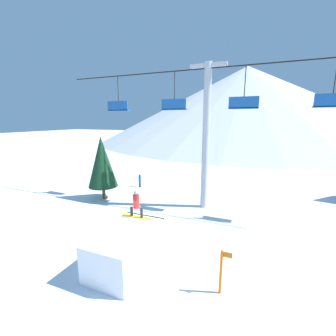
{
  "coord_description": "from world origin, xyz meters",
  "views": [
    {
      "loc": [
        4.84,
        -8.23,
        6.26
      ],
      "look_at": [
        -0.15,
        4.01,
        3.41
      ],
      "focal_mm": 24.0,
      "sensor_mm": 36.0,
      "label": 1
    }
  ],
  "objects_px": {
    "pine_tree_near": "(102,162)",
    "trail_marker": "(221,271)",
    "snow_ramp": "(126,248)",
    "snowboarder": "(136,204)",
    "distant_skier": "(140,180)"
  },
  "relations": [
    {
      "from": "snow_ramp",
      "to": "pine_tree_near",
      "type": "height_order",
      "value": "pine_tree_near"
    },
    {
      "from": "snowboarder",
      "to": "distant_skier",
      "type": "relative_size",
      "value": 1.29
    },
    {
      "from": "snowboarder",
      "to": "pine_tree_near",
      "type": "xyz_separation_m",
      "value": [
        -6.05,
        5.18,
        0.75
      ]
    },
    {
      "from": "snow_ramp",
      "to": "trail_marker",
      "type": "distance_m",
      "value": 4.09
    },
    {
      "from": "pine_tree_near",
      "to": "distant_skier",
      "type": "distance_m",
      "value": 4.71
    },
    {
      "from": "pine_tree_near",
      "to": "trail_marker",
      "type": "relative_size",
      "value": 2.91
    },
    {
      "from": "snowboarder",
      "to": "trail_marker",
      "type": "relative_size",
      "value": 0.92
    },
    {
      "from": "snow_ramp",
      "to": "trail_marker",
      "type": "bearing_deg",
      "value": -1.7
    },
    {
      "from": "snow_ramp",
      "to": "distant_skier",
      "type": "bearing_deg",
      "value": 116.38
    },
    {
      "from": "snowboarder",
      "to": "pine_tree_near",
      "type": "distance_m",
      "value": 8.0
    },
    {
      "from": "snow_ramp",
      "to": "snowboarder",
      "type": "height_order",
      "value": "snowboarder"
    },
    {
      "from": "snowboarder",
      "to": "snow_ramp",
      "type": "bearing_deg",
      "value": -79.03
    },
    {
      "from": "snowboarder",
      "to": "distant_skier",
      "type": "bearing_deg",
      "value": 118.49
    },
    {
      "from": "pine_tree_near",
      "to": "trail_marker",
      "type": "distance_m",
      "value": 12.56
    },
    {
      "from": "distant_skier",
      "to": "snowboarder",
      "type": "bearing_deg",
      "value": -61.51
    }
  ]
}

